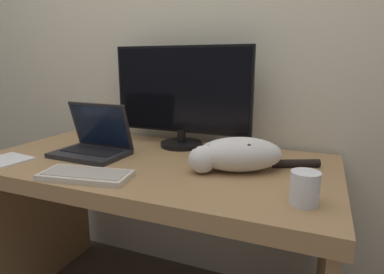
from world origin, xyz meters
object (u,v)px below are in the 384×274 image
(laptop, at_px, (93,144))
(coffee_mug, at_px, (305,188))
(monitor, at_px, (181,96))
(external_keyboard, at_px, (86,175))
(cat, at_px, (237,154))

(laptop, xyz_separation_m, coffee_mug, (0.90, -0.19, 0.00))
(monitor, distance_m, laptop, 0.46)
(coffee_mug, bearing_deg, laptop, 168.29)
(external_keyboard, bearing_deg, cat, 21.31)
(monitor, height_order, external_keyboard, monitor)
(monitor, height_order, laptop, monitor)
(monitor, bearing_deg, coffee_mug, -38.25)
(cat, height_order, coffee_mug, cat)
(laptop, bearing_deg, monitor, 46.05)
(cat, distance_m, coffee_mug, 0.33)
(monitor, distance_m, external_keyboard, 0.60)
(monitor, bearing_deg, cat, -37.13)
(monitor, relative_size, cat, 1.46)
(monitor, relative_size, external_keyboard, 2.02)
(laptop, bearing_deg, coffee_mug, -9.00)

